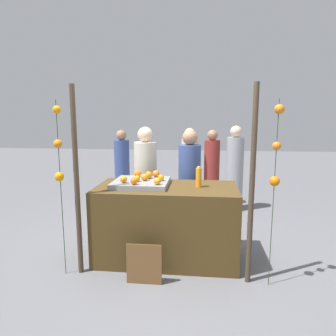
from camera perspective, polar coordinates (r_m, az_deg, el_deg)
ground_plane at (r=4.03m, az=-0.24°, el=-16.16°), size 24.00×24.00×0.00m
stall_counter at (r=3.85m, az=-0.25°, el=-10.05°), size 1.69×0.86×0.91m
orange_tray at (r=3.79m, az=-4.99°, el=-2.75°), size 0.66×0.62×0.06m
orange_0 at (r=3.74m, az=-1.30°, el=-1.82°), size 0.08×0.08×0.08m
orange_1 at (r=4.00m, az=-5.67°, el=-1.02°), size 0.09×0.09×0.09m
orange_2 at (r=3.67m, az=-8.22°, el=-2.08°), size 0.08×0.08×0.08m
orange_3 at (r=3.72m, az=-5.76°, el=-1.95°), size 0.07×0.07×0.07m
orange_4 at (r=3.98m, az=-2.24°, el=-1.04°), size 0.09×0.09×0.09m
orange_5 at (r=3.88m, az=-3.57°, el=-1.30°), size 0.09×0.09×0.09m
orange_6 at (r=3.54m, az=-1.99°, el=-2.46°), size 0.08×0.08×0.08m
orange_7 at (r=3.56m, az=-6.28°, el=-2.39°), size 0.09×0.09×0.09m
orange_8 at (r=3.77m, az=-4.34°, el=-1.69°), size 0.09×0.09×0.09m
juice_bottle at (r=3.69m, az=5.69°, el=-1.72°), size 0.07×0.07×0.25m
chalkboard_sign at (r=3.40m, az=-4.44°, el=-17.34°), size 0.37×0.03×0.45m
vendor_left at (r=4.50m, az=-4.13°, el=-3.34°), size 0.32×0.32×1.60m
vendor_right at (r=4.41m, az=3.96°, el=-3.82°), size 0.31×0.31×1.56m
crowd_person_0 at (r=6.19m, az=-8.47°, el=-0.35°), size 0.30×0.30×1.48m
crowd_person_1 at (r=5.91m, az=3.95°, el=-0.53°), size 0.31×0.31×1.52m
crowd_person_2 at (r=6.05m, az=8.06°, el=-0.52°), size 0.30×0.30×1.49m
crowd_person_3 at (r=5.84m, az=12.20°, el=-0.60°), size 0.32×0.32×1.57m
canopy_post_left at (r=3.48m, az=-16.52°, el=-2.61°), size 0.06×0.06×2.08m
canopy_post_right at (r=3.26m, az=15.23°, el=-3.40°), size 0.06×0.06×2.08m
garland_strand_left at (r=3.44m, az=-19.61°, el=2.95°), size 0.11×0.10×1.92m
garland_strand_right at (r=3.19m, az=19.43°, el=3.04°), size 0.10×0.10×1.92m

